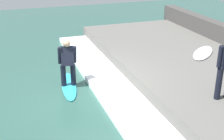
# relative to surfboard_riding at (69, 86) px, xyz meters

# --- Properties ---
(ground_plane) EXTENTS (28.00, 28.00, 0.00)m
(ground_plane) POSITION_rel_surfboard_riding_xyz_m (0.37, -0.77, -0.03)
(ground_plane) COLOR #2D564C
(concrete_ledge) EXTENTS (4.40, 11.88, 0.52)m
(concrete_ledge) POSITION_rel_surfboard_riding_xyz_m (3.99, -0.77, 0.23)
(concrete_ledge) COLOR #66635E
(concrete_ledge) RESTS_ON ground_plane
(wave_foam_crest) EXTENTS (1.20, 11.28, 0.17)m
(wave_foam_crest) POSITION_rel_surfboard_riding_xyz_m (1.20, -0.77, 0.06)
(wave_foam_crest) COLOR white
(wave_foam_crest) RESTS_ON ground_plane
(surfboard_riding) EXTENTS (0.74, 2.13, 0.06)m
(surfboard_riding) POSITION_rel_surfboard_riding_xyz_m (0.00, 0.00, 0.00)
(surfboard_riding) COLOR #2DADD1
(surfboard_riding) RESTS_ON ground_plane
(surfer_riding) EXTENTS (0.56, 0.48, 1.47)m
(surfer_riding) POSITION_rel_surfboard_riding_xyz_m (0.00, 0.00, 0.85)
(surfer_riding) COLOR black
(surfer_riding) RESTS_ON surfboard_riding
(surfboard_spare) EXTENTS (1.67, 1.62, 0.06)m
(surfboard_spare) POSITION_rel_surfboard_riding_xyz_m (4.88, 0.05, 0.52)
(surfboard_spare) COLOR silver
(surfboard_spare) RESTS_ON concrete_ledge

